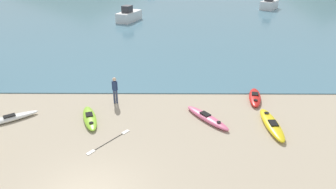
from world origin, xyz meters
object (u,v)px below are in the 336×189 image
Objects in this scene: moored_boat_0 at (269,4)px; moored_boat_4 at (129,16)px; kayak_on_sand_0 at (7,119)px; loose_paddle at (109,142)px; kayak_on_sand_2 at (90,118)px; kayak_on_sand_3 at (207,118)px; kayak_on_sand_1 at (255,97)px; person_near_waterline at (115,89)px; kayak_on_sand_4 at (272,124)px.

moored_boat_4 is at bearing -157.09° from moored_boat_0.
kayak_on_sand_0 is at bearing -98.51° from moored_boat_4.
loose_paddle is at bearing -116.19° from moored_boat_0.
kayak_on_sand_2 is 0.96× the size of kayak_on_sand_3.
moored_boat_4 is (-19.97, -8.44, -0.03)m from moored_boat_0.
kayak_on_sand_1 reaches higher than kayak_on_sand_3.
moored_boat_0 is at bearing 73.29° from kayak_on_sand_1.
kayak_on_sand_3 reaches higher than kayak_on_sand_2.
moored_boat_0 reaches higher than person_near_waterline.
kayak_on_sand_3 is 1.36× the size of loose_paddle.
person_near_waterline reaches higher than loose_paddle.
kayak_on_sand_4 reaches higher than loose_paddle.
person_near_waterline is (-8.73, -0.53, 0.81)m from kayak_on_sand_1.
moored_boat_0 reaches higher than moored_boat_4.
kayak_on_sand_0 is 1.85× the size of person_near_waterline.
kayak_on_sand_2 is at bearing -179.28° from kayak_on_sand_3.
moored_boat_0 is (19.24, 34.00, 0.64)m from kayak_on_sand_2.
moored_boat_0 is at bearing 60.49° from kayak_on_sand_2.
kayak_on_sand_0 is 1.10× the size of kayak_on_sand_1.
loose_paddle is at bearing -56.66° from kayak_on_sand_2.
kayak_on_sand_1 is (14.44, 2.91, 0.02)m from kayak_on_sand_0.
kayak_on_sand_1 is 32.65m from moored_boat_0.
kayak_on_sand_1 is 10.23m from kayak_on_sand_2.
kayak_on_sand_1 is 0.79× the size of moored_boat_0.
kayak_on_sand_0 is 0.87× the size of moored_boat_0.
kayak_on_sand_2 is at bearing -88.36° from moored_boat_4.
kayak_on_sand_3 is 0.74× the size of moored_boat_4.
kayak_on_sand_0 is 14.73m from kayak_on_sand_1.
person_near_waterline is at bearing 161.90° from kayak_on_sand_4.
moored_boat_4 is (-1.86, 23.36, -0.22)m from person_near_waterline.
moored_boat_0 reaches higher than kayak_on_sand_0.
moored_boat_4 is at bearing 81.49° from kayak_on_sand_0.
person_near_waterline is 36.60m from moored_boat_0.
kayak_on_sand_2 is 1.30× the size of loose_paddle.
kayak_on_sand_3 is at bearing 23.96° from loose_paddle.
kayak_on_sand_4 is at bearing 10.01° from loose_paddle.
kayak_on_sand_0 is 1.36× the size of loose_paddle.
person_near_waterline reaches higher than kayak_on_sand_3.
kayak_on_sand_2 is at bearing 2.26° from kayak_on_sand_0.
kayak_on_sand_1 is 0.91× the size of kayak_on_sand_3.
kayak_on_sand_0 is 0.74× the size of moored_boat_4.
loose_paddle is at bearing -85.88° from person_near_waterline.
kayak_on_sand_4 is 28.35m from moored_boat_4.
kayak_on_sand_2 is 0.71× the size of moored_boat_4.
kayak_on_sand_4 is (0.10, -3.42, 0.01)m from kayak_on_sand_1.
kayak_on_sand_0 is 11.15m from kayak_on_sand_3.
kayak_on_sand_2 is at bearing -119.51° from moored_boat_0.
moored_boat_0 is (23.82, 34.18, 0.63)m from kayak_on_sand_0.
person_near_waterline is at bearing 62.85° from kayak_on_sand_2.
kayak_on_sand_4 is at bearing -3.97° from kayak_on_sand_2.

